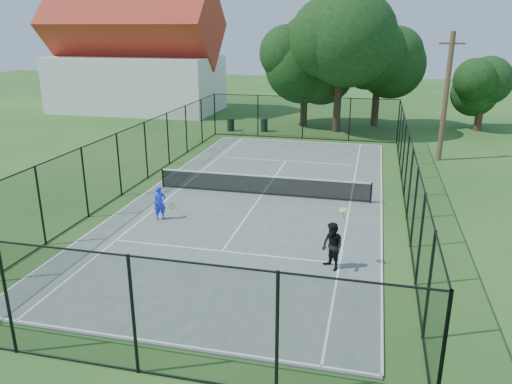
% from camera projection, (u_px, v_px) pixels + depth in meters
% --- Properties ---
extents(ground, '(120.00, 120.00, 0.00)m').
position_uv_depth(ground, '(262.00, 196.00, 23.52)').
color(ground, '#1E4C1A').
extents(tennis_court, '(11.00, 24.00, 0.06)m').
position_uv_depth(tennis_court, '(262.00, 195.00, 23.51)').
color(tennis_court, '#526059').
rests_on(tennis_court, ground).
extents(tennis_net, '(10.08, 0.08, 0.95)m').
position_uv_depth(tennis_net, '(262.00, 184.00, 23.34)').
color(tennis_net, black).
rests_on(tennis_net, tennis_court).
extents(fence, '(13.10, 26.10, 3.00)m').
position_uv_depth(fence, '(262.00, 165.00, 23.05)').
color(fence, black).
rests_on(fence, ground).
extents(tree_near_left, '(6.24, 6.24, 8.13)m').
position_uv_depth(tree_near_left, '(305.00, 62.00, 38.60)').
color(tree_near_left, '#332114').
rests_on(tree_near_left, ground).
extents(tree_near_mid, '(6.87, 6.87, 8.99)m').
position_uv_depth(tree_near_mid, '(340.00, 56.00, 36.23)').
color(tree_near_mid, '#332114').
rests_on(tree_near_mid, ground).
extents(tree_near_right, '(5.62, 5.62, 7.75)m').
position_uv_depth(tree_near_right, '(379.00, 63.00, 38.77)').
color(tree_near_right, '#332114').
rests_on(tree_near_right, ground).
extents(tree_far_right, '(3.80, 3.80, 5.03)m').
position_uv_depth(tree_far_right, '(483.00, 90.00, 37.40)').
color(tree_far_right, '#332114').
rests_on(tree_far_right, ground).
extents(building, '(15.30, 8.15, 11.87)m').
position_uv_depth(building, '(135.00, 57.00, 46.02)').
color(building, silver).
rests_on(building, ground).
extents(trash_bin_left, '(0.58, 0.58, 0.94)m').
position_uv_depth(trash_bin_left, '(231.00, 125.00, 38.10)').
color(trash_bin_left, black).
rests_on(trash_bin_left, ground).
extents(trash_bin_right, '(0.58, 0.58, 0.98)m').
position_uv_depth(trash_bin_right, '(264.00, 125.00, 37.86)').
color(trash_bin_right, black).
rests_on(trash_bin_right, ground).
extents(utility_pole, '(1.40, 0.30, 7.37)m').
position_uv_depth(utility_pole, '(446.00, 97.00, 28.71)').
color(utility_pole, '#4C3823').
rests_on(utility_pole, ground).
extents(player_blue, '(0.89, 0.58, 1.39)m').
position_uv_depth(player_blue, '(160.00, 203.00, 20.32)').
color(player_blue, '#1C36F4').
rests_on(player_blue, tennis_court).
extents(player_black, '(1.05, 0.98, 2.02)m').
position_uv_depth(player_black, '(332.00, 246.00, 16.08)').
color(player_black, black).
rests_on(player_black, tennis_court).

